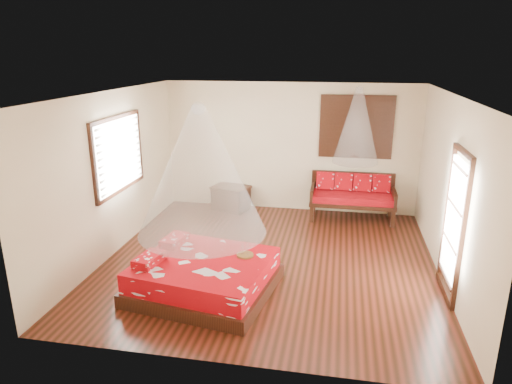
# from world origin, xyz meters

# --- Properties ---
(room) EXTENTS (5.54, 5.54, 2.84)m
(room) POSITION_xyz_m (0.00, 0.00, 1.40)
(room) COLOR black
(room) RESTS_ON ground
(bed) EXTENTS (2.18, 2.03, 0.63)m
(bed) POSITION_xyz_m (-0.80, -1.20, 0.25)
(bed) COLOR black
(bed) RESTS_ON floor
(daybed) EXTENTS (1.75, 0.78, 0.94)m
(daybed) POSITION_xyz_m (1.39, 2.38, 0.52)
(daybed) COLOR black
(daybed) RESTS_ON floor
(storage_chest) EXTENTS (0.91, 0.77, 0.53)m
(storage_chest) POSITION_xyz_m (-1.27, 2.45, 0.27)
(storage_chest) COLOR black
(storage_chest) RESTS_ON floor
(shutter_panel) EXTENTS (1.52, 0.06, 1.32)m
(shutter_panel) POSITION_xyz_m (1.39, 2.72, 1.90)
(shutter_panel) COLOR black
(shutter_panel) RESTS_ON wall_back
(window_left) EXTENTS (0.10, 1.74, 1.34)m
(window_left) POSITION_xyz_m (-2.71, 0.20, 1.70)
(window_left) COLOR black
(window_left) RESTS_ON wall_left
(glazed_door) EXTENTS (0.08, 1.02, 2.16)m
(glazed_door) POSITION_xyz_m (2.72, -0.60, 1.07)
(glazed_door) COLOR black
(glazed_door) RESTS_ON floor
(wine_tray) EXTENTS (0.25, 0.25, 0.21)m
(wine_tray) POSITION_xyz_m (-0.23, -0.94, 0.55)
(wine_tray) COLOR brown
(wine_tray) RESTS_ON bed
(mosquito_net_main) EXTENTS (1.81, 1.81, 1.80)m
(mosquito_net_main) POSITION_xyz_m (-0.79, -1.20, 1.85)
(mosquito_net_main) COLOR white
(mosquito_net_main) RESTS_ON ceiling
(mosquito_net_daybed) EXTENTS (0.92, 0.92, 1.50)m
(mosquito_net_daybed) POSITION_xyz_m (1.39, 2.25, 2.00)
(mosquito_net_daybed) COLOR white
(mosquito_net_daybed) RESTS_ON ceiling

